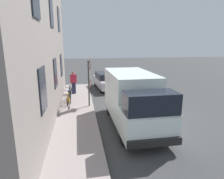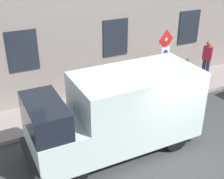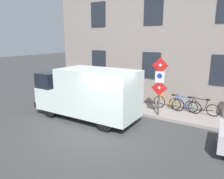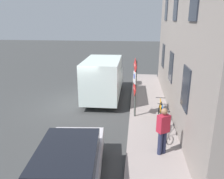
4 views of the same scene
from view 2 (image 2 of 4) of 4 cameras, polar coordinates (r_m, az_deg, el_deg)
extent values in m
plane|color=#3C3D3D|center=(9.92, 13.33, -11.56)|extent=(80.00, 80.00, 0.00)
cube|color=gray|center=(12.54, 2.61, -1.66)|extent=(2.02, 15.50, 0.14)
cube|color=gray|center=(12.46, -0.09, 16.14)|extent=(0.70, 13.50, 7.48)
cube|color=#232833|center=(14.43, 14.28, 11.32)|extent=(0.06, 1.10, 1.50)
cube|color=#232833|center=(12.46, 0.67, 9.76)|extent=(0.06, 1.10, 1.50)
cube|color=#232833|center=(11.39, -16.47, 7.00)|extent=(0.06, 1.10, 1.50)
cylinder|color=#474C47|center=(11.92, 9.52, 4.09)|extent=(0.09, 0.09, 2.75)
pyramid|color=silver|center=(11.49, 10.23, 9.14)|extent=(0.14, 0.50, 0.50)
pyramid|color=red|center=(11.49, 10.21, 9.15)|extent=(0.13, 0.55, 0.56)
cube|color=white|center=(11.67, 9.94, 6.59)|extent=(0.13, 0.44, 0.56)
cylinder|color=#1933B2|center=(11.63, 10.04, 6.83)|extent=(0.06, 0.24, 0.24)
pyramid|color=silver|center=(11.86, 9.81, 4.07)|extent=(0.14, 0.50, 0.50)
pyramid|color=red|center=(11.86, 9.79, 4.08)|extent=(0.13, 0.55, 0.56)
cube|color=white|center=(9.36, 4.51, -2.92)|extent=(2.05, 3.83, 2.18)
cube|color=white|center=(8.80, -10.59, -9.67)|extent=(2.02, 1.43, 1.10)
cube|color=black|center=(8.26, -12.50, -4.97)|extent=(1.93, 1.01, 0.84)
cube|color=black|center=(8.91, -15.11, -12.69)|extent=(2.00, 0.19, 0.28)
cylinder|color=black|center=(8.49, -6.95, -15.18)|extent=(0.23, 0.76, 0.76)
cylinder|color=black|center=(9.83, -10.53, -8.88)|extent=(0.23, 0.76, 0.76)
cylinder|color=black|center=(9.79, 11.87, -9.16)|extent=(0.23, 0.76, 0.76)
cylinder|color=black|center=(10.97, 6.33, -4.45)|extent=(0.23, 0.76, 0.76)
torus|color=black|center=(13.97, 10.80, 2.78)|extent=(0.22, 0.67, 0.65)
torus|color=black|center=(14.54, 14.29, 3.38)|extent=(0.22, 0.67, 0.65)
cylinder|color=black|center=(14.07, 12.03, 3.75)|extent=(0.07, 0.60, 0.60)
cylinder|color=black|center=(14.00, 12.39, 4.82)|extent=(0.07, 0.73, 0.07)
cylinder|color=black|center=(14.27, 13.24, 3.89)|extent=(0.05, 0.19, 0.55)
cylinder|color=black|center=(14.43, 13.59, 3.12)|extent=(0.06, 0.43, 0.12)
cylinder|color=black|center=(13.88, 10.97, 3.73)|extent=(0.04, 0.09, 0.50)
cube|color=black|center=(14.20, 13.62, 5.09)|extent=(0.09, 0.20, 0.06)
cylinder|color=#262626|center=(13.79, 11.16, 4.88)|extent=(0.46, 0.05, 0.03)
torus|color=black|center=(13.52, 7.80, 2.19)|extent=(0.17, 0.67, 0.66)
torus|color=black|center=(14.02, 11.59, 2.80)|extent=(0.17, 0.67, 0.66)
cylinder|color=#1653AA|center=(13.59, 9.11, 3.18)|extent=(0.09, 0.60, 0.60)
cylinder|color=#1653AA|center=(13.52, 9.47, 4.28)|extent=(0.10, 0.73, 0.07)
cylinder|color=#1653AA|center=(13.77, 10.42, 3.32)|extent=(0.05, 0.19, 0.55)
cylinder|color=#1653AA|center=(13.93, 10.83, 2.52)|extent=(0.07, 0.43, 0.12)
cylinder|color=#1653AA|center=(13.43, 7.96, 3.16)|extent=(0.04, 0.09, 0.50)
cube|color=black|center=(13.69, 10.80, 4.56)|extent=(0.10, 0.21, 0.06)
cylinder|color=#262626|center=(13.33, 8.13, 4.35)|extent=(0.46, 0.07, 0.03)
torus|color=black|center=(13.08, 4.67, 1.49)|extent=(0.18, 0.67, 0.66)
torus|color=black|center=(13.57, 8.62, 2.22)|extent=(0.18, 0.67, 0.66)
cylinder|color=orange|center=(13.15, 6.02, 2.55)|extent=(0.06, 0.60, 0.60)
cylinder|color=orange|center=(13.07, 6.36, 3.69)|extent=(0.07, 0.73, 0.07)
cylinder|color=orange|center=(13.32, 7.39, 2.72)|extent=(0.04, 0.19, 0.55)
cylinder|color=orange|center=(13.48, 7.84, 1.92)|extent=(0.06, 0.43, 0.12)
cylinder|color=orange|center=(12.99, 4.81, 2.50)|extent=(0.04, 0.09, 0.50)
cube|color=black|center=(13.23, 7.75, 4.01)|extent=(0.09, 0.20, 0.06)
cylinder|color=#262626|center=(12.88, 4.96, 3.72)|extent=(0.46, 0.05, 0.03)
cylinder|color=#262B47|center=(14.89, 16.87, 4.00)|extent=(0.16, 0.16, 0.85)
cylinder|color=#262B47|center=(14.85, 17.53, 3.85)|extent=(0.16, 0.16, 0.85)
cube|color=#B62337|center=(14.61, 17.58, 6.58)|extent=(0.48, 0.44, 0.62)
sphere|color=#936B4C|center=(14.47, 17.83, 8.25)|extent=(0.22, 0.22, 0.22)
camera|label=1|loc=(10.94, -52.90, 4.96)|focal=31.60mm
camera|label=3|loc=(10.36, 67.40, -2.02)|focal=34.91mm
camera|label=4|loc=(19.07, 38.20, 17.43)|focal=36.26mm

